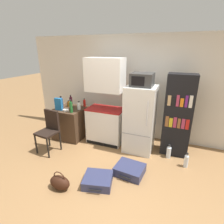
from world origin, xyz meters
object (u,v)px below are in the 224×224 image
object	(u,v)px
bottle_wine_dark	(71,101)
chair	(50,128)
cereal_box	(59,104)
suitcase_large_flat	(98,180)
bottle_green_tall	(71,107)
refrigerator	(140,119)
suitcase_small_flat	(130,170)
bookshelf	(178,116)
water_bottle_front	(169,152)
bottle_blue_soda	(61,103)
bowl	(66,110)
bottle_ketchup_red	(84,103)
handbag	(60,182)
microwave	(142,80)
bottle_milk_white	(79,106)
kitchen_hutch	(105,105)
water_bottle_middle	(186,161)
side_table	(71,123)
bottle_amber_beer	(69,104)

from	to	relation	value
bottle_wine_dark	chair	bearing A→B (deg)	-84.06
cereal_box	suitcase_large_flat	world-z (taller)	cereal_box
bottle_green_tall	suitcase_large_flat	size ratio (longest dim) A/B	0.56
refrigerator	suitcase_small_flat	distance (m)	1.13
refrigerator	suitcase_small_flat	xyz separation A→B (m)	(0.05, -0.91, -0.65)
bookshelf	cereal_box	bearing A→B (deg)	-172.16
cereal_box	water_bottle_front	world-z (taller)	cereal_box
bottle_green_tall	bottle_blue_soda	size ratio (longest dim) A/B	1.06
cereal_box	bowl	bearing A→B (deg)	2.73
bottle_wine_dark	refrigerator	bearing A→B (deg)	-7.18
bookshelf	suitcase_small_flat	distance (m)	1.49
refrigerator	bottle_wine_dark	bearing A→B (deg)	172.82
bottle_blue_soda	water_bottle_front	xyz separation A→B (m)	(2.71, -0.07, -0.77)
bottle_ketchup_red	suitcase_large_flat	size ratio (longest dim) A/B	0.37
bookshelf	suitcase_large_flat	world-z (taller)	bookshelf
bottle_wine_dark	handbag	size ratio (longest dim) A/B	0.73
bowl	chair	distance (m)	0.60
bottle_blue_soda	handbag	distance (m)	2.14
bowl	handbag	size ratio (longest dim) A/B	0.40
microwave	bottle_milk_white	distance (m)	1.70
kitchen_hutch	suitcase_large_flat	size ratio (longest dim) A/B	3.59
water_bottle_front	water_bottle_middle	xyz separation A→B (m)	(0.34, -0.20, 0.00)
side_table	suitcase_large_flat	bearing A→B (deg)	-43.00
bottle_wine_dark	bottle_milk_white	bearing A→B (deg)	-32.61
bottle_amber_beer	chair	distance (m)	0.92
refrigerator	bottle_wine_dark	size ratio (longest dim) A/B	5.59
bottle_wine_dark	handbag	xyz separation A→B (m)	(1.03, -1.95, -0.76)
chair	bottle_wine_dark	bearing A→B (deg)	102.36
suitcase_small_flat	microwave	bearing A→B (deg)	99.29
bottle_ketchup_red	suitcase_large_flat	xyz separation A→B (m)	(1.16, -1.63, -0.79)
suitcase_large_flat	handbag	distance (m)	0.63
suitcase_large_flat	water_bottle_front	bearing A→B (deg)	36.13
bottle_ketchup_red	water_bottle_middle	size ratio (longest dim) A/B	0.68
bottle_ketchup_red	chair	bearing A→B (deg)	-106.54
kitchen_hutch	microwave	size ratio (longest dim) A/B	4.56
bottle_ketchup_red	water_bottle_front	world-z (taller)	bottle_ketchup_red
bottle_milk_white	bottle_blue_soda	bearing A→B (deg)	-176.10
bottle_amber_beer	chair	size ratio (longest dim) A/B	0.17
cereal_box	handbag	size ratio (longest dim) A/B	0.83
bottle_milk_white	bottle_amber_beer	xyz separation A→B (m)	(-0.38, 0.11, -0.02)
side_table	bottle_amber_beer	size ratio (longest dim) A/B	4.86
bowl	handbag	distance (m)	1.83
bottle_wine_dark	suitcase_small_flat	size ratio (longest dim) A/B	0.48
suitcase_large_flat	bookshelf	bearing A→B (deg)	39.12
bottle_milk_white	cereal_box	size ratio (longest dim) A/B	0.69
bottle_blue_soda	bottle_amber_beer	xyz separation A→B (m)	(0.12, 0.14, -0.06)
bottle_wine_dark	cereal_box	distance (m)	0.49
refrigerator	water_bottle_front	xyz separation A→B (m)	(0.68, -0.12, -0.61)
bottle_blue_soda	water_bottle_middle	world-z (taller)	bottle_blue_soda
suitcase_small_flat	bottle_milk_white	bearing A→B (deg)	156.37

